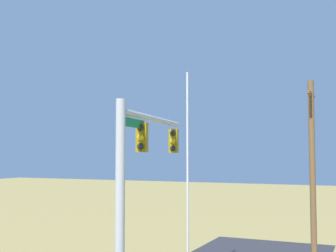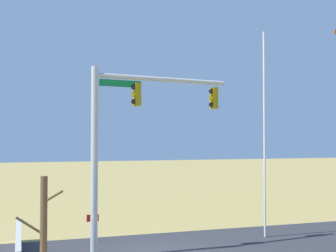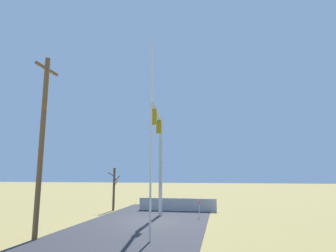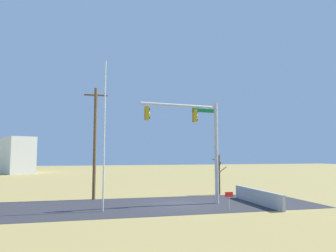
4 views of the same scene
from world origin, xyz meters
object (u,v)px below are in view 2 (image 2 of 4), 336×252
object	(u,v)px
signal_mast	(129,127)
flagpole	(264,134)
bare_tree	(43,239)
open_sign	(93,221)

from	to	relation	value
signal_mast	flagpole	xyz separation A→B (m)	(-6.95, -1.09, -0.24)
flagpole	bare_tree	distance (m)	12.47
signal_mast	bare_tree	xyz separation A→B (m)	(3.60, 4.80, -3.31)
open_sign	flagpole	bearing A→B (deg)	167.86
signal_mast	open_sign	bearing A→B (deg)	-69.71
flagpole	open_sign	world-z (taller)	flagpole
flagpole	bare_tree	bearing A→B (deg)	29.19
flagpole	open_sign	xyz separation A→B (m)	(7.99, -1.72, -4.05)
signal_mast	flagpole	bearing A→B (deg)	-171.09
bare_tree	open_sign	size ratio (longest dim) A/B	2.98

